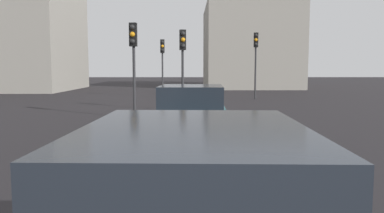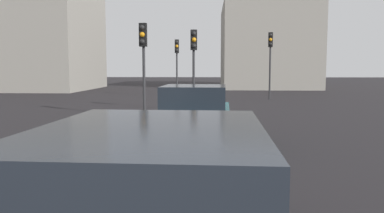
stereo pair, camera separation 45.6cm
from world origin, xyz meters
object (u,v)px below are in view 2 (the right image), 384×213
traffic_light_near_left (143,50)px  traffic_light_far_left (194,53)px  car_teal_lead (195,116)px  traffic_light_far_right (270,51)px  traffic_light_near_right (177,56)px

traffic_light_near_left → traffic_light_far_left: traffic_light_near_left is taller
car_teal_lead → traffic_light_near_left: traffic_light_near_left is taller
traffic_light_far_right → traffic_light_near_right: bearing=-98.3°
traffic_light_near_right → traffic_light_far_right: bearing=67.1°
car_teal_lead → traffic_light_far_left: 7.69m
car_teal_lead → traffic_light_far_right: traffic_light_far_right is taller
car_teal_lead → traffic_light_near_left: size_ratio=1.10×
traffic_light_near_right → traffic_light_near_left: bearing=-8.0°
car_teal_lead → traffic_light_near_right: 16.27m
car_teal_lead → traffic_light_near_right: traffic_light_near_right is taller
traffic_light_far_left → traffic_light_far_right: size_ratio=0.89×
traffic_light_near_right → traffic_light_far_left: 8.73m
traffic_light_near_right → traffic_light_far_left: traffic_light_near_right is taller
traffic_light_near_left → traffic_light_near_right: bearing=-175.0°
traffic_light_far_right → traffic_light_near_left: bearing=-26.1°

